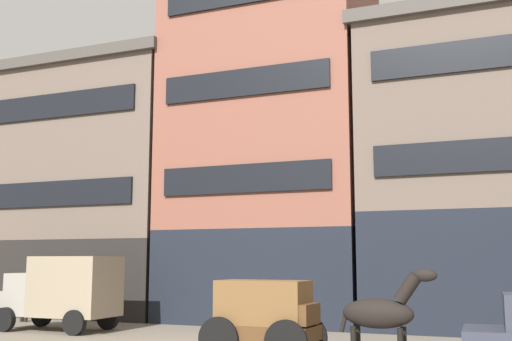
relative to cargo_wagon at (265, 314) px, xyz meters
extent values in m
cube|color=black|center=(-12.41, 10.06, 0.54)|extent=(9.34, 6.71, 3.38)
cube|color=#66564C|center=(-12.41, 10.06, 6.19)|extent=(9.34, 6.71, 7.92)
cube|color=#47423D|center=(-12.41, 10.06, 10.40)|extent=(9.84, 7.21, 0.50)
cube|color=black|center=(-12.41, 6.64, 4.21)|extent=(7.85, 0.12, 1.10)
cube|color=black|center=(-12.41, 6.64, 8.17)|extent=(7.85, 0.12, 1.10)
cube|color=black|center=(-3.46, 10.06, 0.70)|extent=(8.25, 6.71, 3.69)
cube|color=brown|center=(-3.46, 10.06, 8.22)|extent=(8.25, 6.71, 11.36)
cube|color=black|center=(-3.46, 6.64, 4.43)|extent=(6.93, 0.12, 1.10)
cube|color=black|center=(-3.46, 6.64, 8.22)|extent=(6.93, 0.12, 1.10)
cube|color=black|center=(5.34, 10.06, 0.95)|extent=(9.05, 6.71, 4.19)
cube|color=#66564C|center=(5.34, 10.06, 6.52)|extent=(9.05, 6.71, 6.95)
cube|color=#47423D|center=(5.34, 10.06, 10.24)|extent=(9.55, 7.21, 0.50)
cube|color=black|center=(5.34, 6.64, 4.78)|extent=(7.60, 0.12, 1.10)
cube|color=black|center=(5.34, 6.64, 8.25)|extent=(7.60, 0.12, 1.10)
cube|color=brown|center=(-0.05, 0.00, -0.45)|extent=(2.76, 1.42, 0.36)
cube|color=brown|center=(-0.05, 0.00, 0.28)|extent=(2.34, 1.21, 1.10)
cube|color=brown|center=(1.09, -0.05, 0.03)|extent=(0.45, 1.06, 0.50)
cylinder|color=black|center=(0.88, 0.67, -0.60)|extent=(1.10, 0.13, 1.10)
cylinder|color=black|center=(-0.92, 0.75, -0.60)|extent=(1.10, 0.13, 1.10)
cylinder|color=black|center=(-0.98, -0.66, -0.60)|extent=(1.10, 0.13, 1.10)
ellipsoid|color=black|center=(2.85, 0.00, 0.10)|extent=(1.73, 0.68, 0.70)
cylinder|color=black|center=(3.57, -0.03, 0.70)|extent=(0.68, 0.35, 0.76)
ellipsoid|color=black|center=(3.97, -0.05, 1.00)|extent=(0.57, 0.27, 0.30)
cylinder|color=black|center=(2.04, 0.04, -0.05)|extent=(0.27, 0.11, 0.65)
cube|color=gray|center=(-10.35, 3.37, 0.12)|extent=(1.41, 1.71, 1.50)
cube|color=gray|center=(-11.05, 3.37, -0.18)|extent=(0.91, 1.45, 0.80)
cube|color=gray|center=(-8.55, 3.38, 0.42)|extent=(2.81, 1.92, 2.10)
cube|color=silver|center=(-10.80, 3.37, 0.37)|extent=(0.20, 1.36, 0.64)
cylinder|color=black|center=(-10.79, 2.42, -0.73)|extent=(0.84, 0.23, 0.84)
cylinder|color=black|center=(-10.81, 4.32, -0.73)|extent=(0.84, 0.23, 0.84)
cylinder|color=black|center=(-7.79, 2.44, -0.73)|extent=(0.84, 0.23, 0.84)
cylinder|color=black|center=(-7.81, 4.34, -0.73)|extent=(0.84, 0.23, 0.84)
cylinder|color=black|center=(-12.77, 5.42, -0.72)|extent=(0.16, 0.16, 0.85)
cylinder|color=black|center=(-12.57, 5.42, -0.72)|extent=(0.16, 0.16, 0.85)
cylinder|color=black|center=(-12.67, 5.42, 0.01)|extent=(0.40, 0.40, 0.62)
sphere|color=tan|center=(-12.67, 5.42, 0.45)|extent=(0.22, 0.22, 0.22)
cylinder|color=black|center=(-12.67, 5.42, 0.55)|extent=(0.28, 0.28, 0.02)
cylinder|color=black|center=(-12.67, 5.42, 0.60)|extent=(0.18, 0.18, 0.09)
cylinder|color=maroon|center=(-1.98, 5.27, -0.80)|extent=(0.24, 0.24, 0.70)
sphere|color=maroon|center=(-1.98, 5.27, -0.43)|extent=(0.22, 0.22, 0.22)
camera|label=1|loc=(5.78, -14.82, 1.35)|focal=43.30mm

